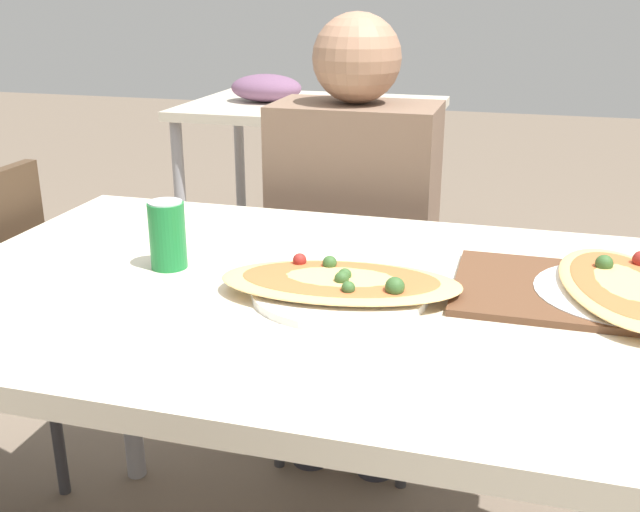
{
  "coord_description": "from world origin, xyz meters",
  "views": [
    {
      "loc": [
        0.36,
        -1.14,
        1.25
      ],
      "look_at": [
        0.04,
        -0.01,
        0.83
      ],
      "focal_mm": 42.0,
      "sensor_mm": 36.0,
      "label": 1
    }
  ],
  "objects_px": {
    "pizza_main": "(341,285)",
    "soda_can": "(167,235)",
    "pizza_second": "(623,289)",
    "dining_table": "(299,324)",
    "person_seated": "(353,212)",
    "chair_far_seated": "(362,272)"
  },
  "relations": [
    {
      "from": "person_seated",
      "to": "pizza_main",
      "type": "distance_m",
      "value": 0.69
    },
    {
      "from": "soda_can",
      "to": "dining_table",
      "type": "bearing_deg",
      "value": -4.69
    },
    {
      "from": "person_seated",
      "to": "pizza_second",
      "type": "bearing_deg",
      "value": 135.87
    },
    {
      "from": "pizza_main",
      "to": "soda_can",
      "type": "bearing_deg",
      "value": 172.49
    },
    {
      "from": "dining_table",
      "to": "chair_far_seated",
      "type": "xyz_separation_m",
      "value": [
        -0.06,
        0.77,
        -0.19
      ]
    },
    {
      "from": "pizza_main",
      "to": "person_seated",
      "type": "bearing_deg",
      "value": 101.41
    },
    {
      "from": "dining_table",
      "to": "person_seated",
      "type": "xyz_separation_m",
      "value": [
        -0.06,
        0.65,
        0.02
      ]
    },
    {
      "from": "pizza_second",
      "to": "chair_far_seated",
      "type": "bearing_deg",
      "value": 130.69
    },
    {
      "from": "soda_can",
      "to": "pizza_second",
      "type": "relative_size",
      "value": 0.31
    },
    {
      "from": "person_seated",
      "to": "chair_far_seated",
      "type": "bearing_deg",
      "value": -90.0
    },
    {
      "from": "dining_table",
      "to": "soda_can",
      "type": "bearing_deg",
      "value": 175.31
    },
    {
      "from": "chair_far_seated",
      "to": "soda_can",
      "type": "bearing_deg",
      "value": 75.11
    },
    {
      "from": "dining_table",
      "to": "pizza_second",
      "type": "height_order",
      "value": "pizza_second"
    },
    {
      "from": "soda_can",
      "to": "person_seated",
      "type": "bearing_deg",
      "value": 72.59
    },
    {
      "from": "dining_table",
      "to": "pizza_second",
      "type": "distance_m",
      "value": 0.54
    },
    {
      "from": "pizza_main",
      "to": "pizza_second",
      "type": "relative_size",
      "value": 1.06
    },
    {
      "from": "chair_far_seated",
      "to": "person_seated",
      "type": "bearing_deg",
      "value": 90.0
    },
    {
      "from": "dining_table",
      "to": "chair_far_seated",
      "type": "relative_size",
      "value": 1.45
    },
    {
      "from": "dining_table",
      "to": "pizza_main",
      "type": "distance_m",
      "value": 0.12
    },
    {
      "from": "chair_far_seated",
      "to": "pizza_main",
      "type": "bearing_deg",
      "value": 99.81
    },
    {
      "from": "person_seated",
      "to": "pizza_main",
      "type": "bearing_deg",
      "value": 101.41
    },
    {
      "from": "dining_table",
      "to": "pizza_main",
      "type": "height_order",
      "value": "pizza_main"
    }
  ]
}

